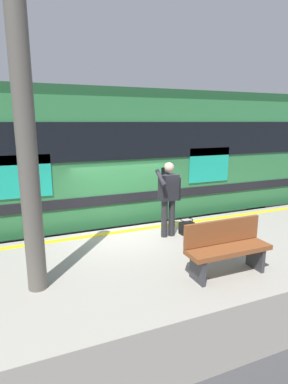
% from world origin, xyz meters
% --- Properties ---
extents(ground_plane, '(23.49, 23.49, 0.00)m').
position_xyz_m(ground_plane, '(0.00, 0.00, 0.00)').
color(ground_plane, '#3D3D3F').
extents(platform, '(12.84, 3.74, 1.04)m').
position_xyz_m(platform, '(0.00, 1.87, 0.52)').
color(platform, '#9E998E').
rests_on(platform, ground).
extents(safety_line, '(12.59, 0.16, 0.01)m').
position_xyz_m(safety_line, '(0.00, 0.30, 1.04)').
color(safety_line, yellow).
rests_on(safety_line, platform).
extents(track_rail_near, '(16.69, 0.08, 0.16)m').
position_xyz_m(track_rail_near, '(0.00, -1.11, 0.08)').
color(track_rail_near, slate).
rests_on(track_rail_near, ground).
extents(track_rail_far, '(16.69, 0.08, 0.16)m').
position_xyz_m(track_rail_far, '(0.00, -2.55, 0.08)').
color(track_rail_far, slate).
rests_on(track_rail_far, ground).
extents(train_carriage, '(13.85, 2.92, 4.19)m').
position_xyz_m(train_carriage, '(-0.12, -1.83, 2.63)').
color(train_carriage, '#2D723F').
rests_on(train_carriage, ground).
extents(passenger, '(0.57, 0.55, 1.66)m').
position_xyz_m(passenger, '(-0.61, 0.94, 2.02)').
color(passenger, '#262628').
rests_on(passenger, platform).
extents(handbag, '(0.32, 0.29, 0.34)m').
position_xyz_m(handbag, '(-1.07, 0.98, 1.20)').
color(handbag, black).
rests_on(handbag, platform).
extents(station_column, '(0.28, 0.28, 4.04)m').
position_xyz_m(station_column, '(2.25, 2.16, 3.06)').
color(station_column, '#59544C').
rests_on(station_column, platform).
extents(bench, '(1.46, 0.44, 0.90)m').
position_xyz_m(bench, '(-0.70, 2.88, 1.53)').
color(bench, brown).
rests_on(bench, platform).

